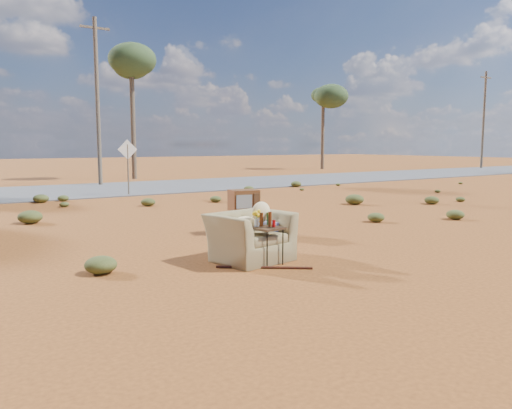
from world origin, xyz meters
TOP-DOWN VIEW (x-y plane):
  - ground at (0.00, 0.00)m, footprint 140.00×140.00m
  - highway at (0.00, 15.00)m, footprint 140.00×7.00m
  - armchair at (-0.45, 0.02)m, footprint 1.59×1.18m
  - tv_unit at (0.78, 2.30)m, footprint 0.69×0.60m
  - side_table at (-0.50, -0.41)m, footprint 0.50×0.50m
  - rusty_bar at (-0.68, -0.63)m, footprint 1.27×0.97m
  - road_sign at (1.50, 12.00)m, footprint 0.78×0.06m
  - eucalyptus_center at (5.00, 21.00)m, footprint 3.20×3.20m
  - eucalyptus_right at (22.00, 24.00)m, footprint 3.20×3.20m
  - utility_pole_center at (2.00, 17.50)m, footprint 1.40×0.20m
  - utility_pole_east at (34.00, 17.50)m, footprint 1.40×0.20m
  - scrub_patch at (-0.82, 4.41)m, footprint 17.49×8.07m

SIDE VIEW (x-z plane):
  - ground at x=0.00m, z-range 0.00..0.00m
  - highway at x=0.00m, z-range 0.00..0.04m
  - rusty_bar at x=-0.68m, z-range 0.00..0.04m
  - scrub_patch at x=-0.82m, z-range -0.03..0.30m
  - armchair at x=-0.45m, z-range -0.04..1.08m
  - side_table at x=-0.50m, z-range 0.21..1.11m
  - tv_unit at x=0.78m, z-range 0.24..1.22m
  - road_sign at x=1.50m, z-range 0.41..2.60m
  - utility_pole_center at x=2.00m, z-range 0.15..8.15m
  - utility_pole_east at x=34.00m, z-range 0.15..8.15m
  - eucalyptus_right at x=22.00m, z-range 2.39..9.49m
  - eucalyptus_center at x=5.00m, z-range 2.63..10.23m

